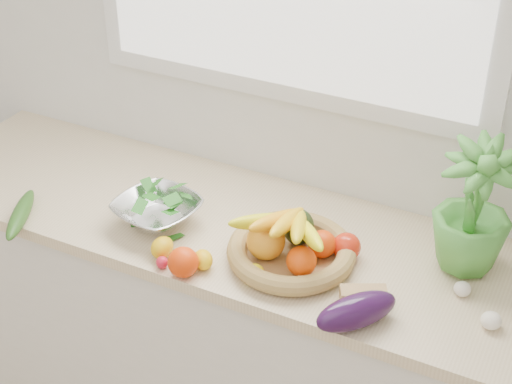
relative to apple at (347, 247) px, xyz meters
The scene contains 17 objects.
back_wall 0.61m from the apple, 136.99° to the left, with size 4.50×0.02×2.70m, color white.
counter_cabinet 0.61m from the apple, behind, with size 2.20×0.58×0.86m, color silver.
countertop 0.34m from the apple, behind, with size 2.24×0.62×0.04m, color beige.
orange_loose 0.46m from the apple, 144.16° to the right, with size 0.09×0.09×0.09m, color #E93A07.
lemon_a 0.52m from the apple, 154.53° to the right, with size 0.06×0.08×0.06m, color #DFA80C.
lemon_b 0.29m from the apple, 131.75° to the right, with size 0.06×0.07×0.06m, color yellow.
lemon_c 0.41m from the apple, 147.49° to the right, with size 0.05×0.07×0.05m, color yellow.
apple is the anchor object (origin of this frame).
ginger 0.19m from the apple, 54.66° to the right, with size 0.12×0.05×0.04m, color tan.
garlic_a 0.34m from the apple, ahead, with size 0.05×0.05×0.04m, color silver.
garlic_c 0.45m from the apple, 13.44° to the right, with size 0.05×0.05×0.05m, color white.
eggplant 0.28m from the apple, 63.76° to the right, with size 0.09×0.23×0.09m, color #2A0E35.
cucumber 0.99m from the apple, 164.12° to the right, with size 0.05×0.27×0.05m, color #254F17.
radish 0.52m from the apple, 148.67° to the right, with size 0.04×0.04×0.04m, color red.
potted_herb 0.37m from the apple, 19.01° to the left, with size 0.21×0.21×0.38m, color #489937.
fruit_basket 0.16m from the apple, 150.55° to the right, with size 0.38×0.38×0.19m.
colander_with_spinach 0.58m from the apple, behind, with size 0.29×0.29×0.13m.
Camera 1 is at (0.90, 0.24, 2.28)m, focal length 55.00 mm.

